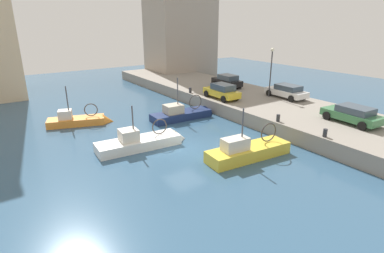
% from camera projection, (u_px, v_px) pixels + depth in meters
% --- Properties ---
extents(water_surface, '(80.00, 80.00, 0.00)m').
position_uv_depth(water_surface, '(184.00, 149.00, 21.85)').
color(water_surface, '#335675').
rests_on(water_surface, ground).
extents(quay_wall, '(9.00, 56.00, 1.20)m').
position_uv_depth(quay_wall, '(291.00, 114.00, 27.83)').
color(quay_wall, gray).
rests_on(quay_wall, ground).
extents(fishing_boat_navy, '(6.45, 2.28, 4.65)m').
position_uv_depth(fishing_boat_navy, '(184.00, 117.00, 28.54)').
color(fishing_boat_navy, navy).
rests_on(fishing_boat_navy, ground).
extents(fishing_boat_white, '(6.82, 2.41, 3.96)m').
position_uv_depth(fishing_boat_white, '(144.00, 145.00, 22.13)').
color(fishing_boat_white, white).
rests_on(fishing_boat_white, ground).
extents(fishing_boat_yellow, '(6.80, 2.32, 4.28)m').
position_uv_depth(fishing_boat_yellow, '(251.00, 155.00, 20.51)').
color(fishing_boat_yellow, gold).
rests_on(fishing_boat_yellow, ground).
extents(fishing_boat_orange, '(5.68, 3.19, 4.15)m').
position_uv_depth(fishing_boat_orange, '(81.00, 123.00, 26.90)').
color(fishing_boat_orange, orange).
rests_on(fishing_boat_orange, ground).
extents(parked_car_yellow, '(1.93, 4.04, 1.48)m').
position_uv_depth(parked_car_yellow, '(222.00, 91.00, 30.49)').
color(parked_car_yellow, gold).
rests_on(parked_car_yellow, quay_wall).
extents(parked_car_green, '(2.29, 4.38, 1.32)m').
position_uv_depth(parked_car_green, '(353.00, 114.00, 23.30)').
color(parked_car_green, '#387547').
rests_on(parked_car_green, quay_wall).
extents(parked_car_white, '(2.14, 4.32, 1.34)m').
position_uv_depth(parked_car_white, '(287.00, 91.00, 30.75)').
color(parked_car_white, silver).
rests_on(parked_car_white, quay_wall).
extents(parked_car_black, '(2.06, 3.94, 1.45)m').
position_uv_depth(parked_car_black, '(227.00, 81.00, 35.61)').
color(parked_car_black, black).
rests_on(parked_car_black, quay_wall).
extents(mooring_bollard_south, '(0.28, 0.28, 0.55)m').
position_uv_depth(mooring_bollard_south, '(325.00, 133.00, 20.65)').
color(mooring_bollard_south, '#2D2D33').
rests_on(mooring_bollard_south, quay_wall).
extents(mooring_bollard_mid, '(0.28, 0.28, 0.55)m').
position_uv_depth(mooring_bollard_mid, '(278.00, 118.00, 23.76)').
color(mooring_bollard_mid, '#2D2D33').
rests_on(mooring_bollard_mid, quay_wall).
extents(mooring_bollard_north, '(0.28, 0.28, 0.55)m').
position_uv_depth(mooring_bollard_north, '(190.00, 90.00, 33.09)').
color(mooring_bollard_north, '#2D2D33').
rests_on(mooring_bollard_north, quay_wall).
extents(quay_streetlamp, '(0.36, 0.36, 4.83)m').
position_uv_depth(quay_streetlamp, '(271.00, 64.00, 30.51)').
color(quay_streetlamp, '#38383D').
rests_on(quay_streetlamp, quay_wall).
extents(waterfront_building_central, '(9.57, 7.20, 20.13)m').
position_uv_depth(waterfront_building_central, '(180.00, 9.00, 45.91)').
color(waterfront_building_central, '#A39384').
rests_on(waterfront_building_central, ground).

